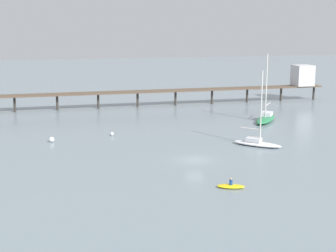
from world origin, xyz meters
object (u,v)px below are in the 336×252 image
at_px(sailboat_green, 266,118).
at_px(mooring_buoy_inner, 52,140).
at_px(sailboat_white, 257,142).
at_px(dinghy_yellow, 231,186).
at_px(pier, 215,84).
at_px(mooring_buoy_mid, 112,134).

bearing_deg(sailboat_green, mooring_buoy_inner, -168.61).
distance_m(sailboat_white, sailboat_green, 19.56).
relative_size(sailboat_white, mooring_buoy_inner, 13.65).
bearing_deg(dinghy_yellow, pier, 73.25).
bearing_deg(mooring_buoy_mid, pier, 45.94).
xyz_separation_m(pier, sailboat_green, (2.56, -22.22, -3.65)).
bearing_deg(sailboat_green, dinghy_yellow, -119.60).
height_order(sailboat_green, mooring_buoy_mid, sailboat_green).
distance_m(sailboat_green, dinghy_yellow, 39.79).
xyz_separation_m(sailboat_green, dinghy_yellow, (-19.65, -34.59, -0.53)).
bearing_deg(mooring_buoy_mid, sailboat_white, -30.58).
distance_m(mooring_buoy_mid, mooring_buoy_inner, 9.87).
relative_size(pier, mooring_buoy_mid, 144.02).
distance_m(pier, sailboat_green, 22.66).
bearing_deg(dinghy_yellow, sailboat_green, 60.40).
distance_m(dinghy_yellow, mooring_buoy_inner, 32.94).
relative_size(sailboat_green, mooring_buoy_mid, 20.57).
height_order(sailboat_green, dinghy_yellow, sailboat_green).
bearing_deg(mooring_buoy_inner, pier, 39.62).
relative_size(sailboat_white, dinghy_yellow, 3.32).
height_order(sailboat_green, mooring_buoy_inner, sailboat_green).
height_order(sailboat_white, sailboat_green, sailboat_green).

